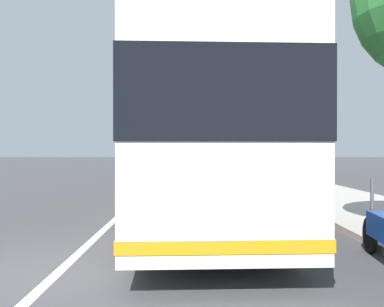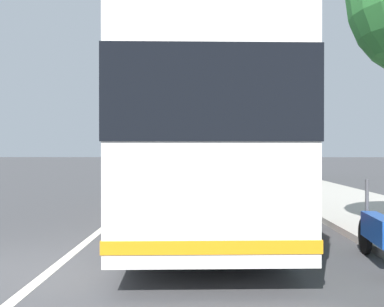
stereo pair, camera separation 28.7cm
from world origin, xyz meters
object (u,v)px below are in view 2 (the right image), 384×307
(coach_bus, at_px, (195,139))
(motorcycle_mid_row, at_px, (379,234))
(roadside_tree_far_block, at_px, (278,98))
(roadside_tree_mid_block, at_px, (287,80))
(utility_pole, at_px, (292,99))
(car_oncoming, at_px, (202,165))
(motorcycle_far_end, at_px, (313,212))
(car_far_distant, at_px, (154,160))

(coach_bus, height_order, motorcycle_mid_row, coach_bus)
(roadside_tree_far_block, bearing_deg, roadside_tree_mid_block, 173.61)
(roadside_tree_far_block, distance_m, utility_pole, 6.04)
(coach_bus, xyz_separation_m, roadside_tree_far_block, (18.34, -5.13, 3.08))
(coach_bus, height_order, car_oncoming, coach_bus)
(roadside_tree_far_block, bearing_deg, motorcycle_mid_row, 174.14)
(coach_bus, bearing_deg, roadside_tree_far_block, -18.14)
(motorcycle_far_end, height_order, car_far_distant, car_far_distant)
(motorcycle_mid_row, height_order, motorcycle_far_end, motorcycle_mid_row)
(roadside_tree_far_block, relative_size, utility_pole, 0.82)
(coach_bus, height_order, motorcycle_far_end, coach_bus)
(motorcycle_far_end, bearing_deg, coach_bus, 66.48)
(roadside_tree_mid_block, xyz_separation_m, roadside_tree_far_block, (7.41, -0.83, -0.05))
(motorcycle_far_end, distance_m, car_far_distant, 39.77)
(coach_bus, xyz_separation_m, car_oncoming, (22.39, -0.31, -1.33))
(coach_bus, xyz_separation_m, car_far_distant, (37.24, 4.75, -1.29))
(motorcycle_far_end, xyz_separation_m, utility_pole, (14.23, -2.40, 3.87))
(car_far_distant, bearing_deg, roadside_tree_mid_block, 21.79)
(coach_bus, bearing_deg, roadside_tree_mid_block, -23.98)
(car_oncoming, height_order, roadside_tree_mid_block, roadside_tree_mid_block)
(motorcycle_mid_row, relative_size, roadside_tree_mid_block, 0.33)
(coach_bus, distance_m, car_oncoming, 22.44)
(roadside_tree_mid_block, relative_size, roadside_tree_far_block, 0.93)
(car_oncoming, xyz_separation_m, utility_pole, (-10.04, -4.52, 3.67))
(car_far_distant, distance_m, utility_pole, 26.91)
(car_oncoming, xyz_separation_m, roadside_tree_mid_block, (-11.46, -3.99, 4.46))
(motorcycle_mid_row, height_order, roadside_tree_mid_block, roadside_tree_mid_block)
(motorcycle_mid_row, bearing_deg, coach_bus, 37.82)
(coach_bus, height_order, roadside_tree_far_block, roadside_tree_far_block)
(car_oncoming, distance_m, roadside_tree_far_block, 7.69)
(car_far_distant, xyz_separation_m, roadside_tree_far_block, (-18.90, -9.88, 4.37))
(motorcycle_far_end, xyz_separation_m, car_oncoming, (24.27, 2.13, 0.20))
(car_oncoming, xyz_separation_m, roadside_tree_far_block, (-4.06, -4.82, 4.42))
(coach_bus, xyz_separation_m, utility_pole, (12.35, -4.83, 2.34))
(utility_pole, bearing_deg, car_oncoming, 24.24)
(coach_bus, xyz_separation_m, motorcycle_far_end, (-1.87, -2.44, -1.53))
(coach_bus, bearing_deg, utility_pole, -23.88)
(motorcycle_far_end, relative_size, roadside_tree_far_block, 0.32)
(motorcycle_far_end, distance_m, roadside_tree_mid_block, 13.76)
(motorcycle_mid_row, height_order, utility_pole, utility_pole)
(motorcycle_far_end, bearing_deg, utility_pole, 4.49)
(roadside_tree_mid_block, bearing_deg, roadside_tree_far_block, -6.39)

